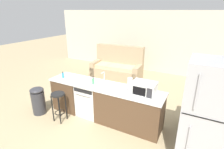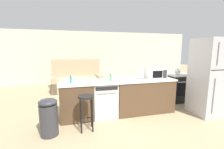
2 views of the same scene
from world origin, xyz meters
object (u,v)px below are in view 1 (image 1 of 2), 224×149
Objects in this scene: microwave at (144,88)px; dish_soap_bottle at (63,75)px; trash_bin at (38,100)px; paper_towel_roll at (130,84)px; soap_bottle at (93,81)px; stove_range at (202,114)px; refrigerator at (206,120)px; couch at (118,67)px; dishwasher at (90,99)px; kettle at (198,93)px; bar_stool at (59,101)px.

dish_soap_bottle is (-2.20, -0.08, -0.07)m from microwave.
microwave is at bearing 13.22° from trash_bin.
soap_bottle is at bearing -171.07° from paper_towel_roll.
refrigerator is at bearing -90.01° from stove_range.
couch is at bearing 104.66° from soap_bottle.
dish_soap_bottle is (-0.80, -0.08, 0.55)m from dishwasher.
microwave reaches higher than kettle.
bar_stool is (-3.10, -0.06, -0.44)m from refrigerator.
dishwasher is 0.80m from bar_stool.
paper_towel_roll reaches higher than bar_stool.
refrigerator is at bearing 1.05° from trash_bin.
microwave reaches higher than dishwasher.
dish_soap_bottle is (-0.94, -0.02, 0.00)m from soap_bottle.
soap_bottle is at bearing -75.34° from couch.
stove_range is at bearing 37.16° from kettle.
microwave is 1.77× the size of paper_towel_roll.
dish_soap_bottle is at bearing 51.60° from trash_bin.
trash_bin is at bearing -153.19° from dishwasher.
refrigerator is 3.89× the size of microwave.
dish_soap_bottle is 0.75m from bar_stool.
trash_bin is (-0.43, -0.54, -0.59)m from dish_soap_bottle.
soap_bottle is 0.86× the size of kettle.
microwave is 0.68× the size of trash_bin.
kettle reaches higher than soap_bottle.
dishwasher is 0.93× the size of stove_range.
stove_range is 1.44m from microwave.
paper_towel_roll is 2.47m from trash_bin.
dishwasher reaches higher than bar_stool.
soap_bottle is at bearing 22.33° from trash_bin.
microwave is at bearing -54.50° from couch.
trash_bin is (-2.63, -0.62, -0.66)m from microwave.
microwave reaches higher than stove_range.
bar_stool is at bearing -139.66° from soap_bottle.
couch is at bearing 144.72° from stove_range.
soap_bottle is at bearing 40.34° from bar_stool.
bar_stool is at bearing -178.92° from refrigerator.
dishwasher is 0.97m from dish_soap_bottle.
bar_stool is (0.29, -0.53, -0.44)m from dish_soap_bottle.
kettle is at bearing 9.85° from dishwasher.
kettle is at bearing 22.42° from microwave.
refrigerator is 3.43m from dish_soap_bottle.
stove_range is 1.80× the size of microwave.
kettle is at bearing -38.22° from couch.
refrigerator reaches higher than dish_soap_bottle.
refrigerator reaches higher than dishwasher.
dish_soap_bottle is at bearing -169.56° from stove_range.
refrigerator is at bearing 1.08° from bar_stool.
soap_bottle reaches higher than dishwasher.
paper_towel_roll is at bearing -166.36° from kettle.
bar_stool is (-2.94, -1.03, -0.45)m from kettle.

